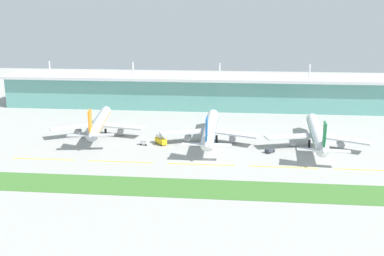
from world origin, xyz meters
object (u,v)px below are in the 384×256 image
Objects in this scene: airliner_middle at (210,129)px; pushback_tug at (270,150)px; airliner_far at (317,134)px; fuel_truck at (161,140)px; airliner_near at (99,123)px; baggage_cart at (144,143)px.

airliner_middle is 32.08m from pushback_tug.
airliner_far is at bearing -4.42° from airliner_middle.
fuel_truck is at bearing -163.42° from airliner_middle.
airliner_near is at bearing 174.65° from airliner_far.
airliner_near is 36.66m from fuel_truck.
airliner_far reaches higher than baggage_cart.
pushback_tug is (85.14, -21.17, -5.35)m from airliner_near.
pushback_tug is at bearing -8.94° from fuel_truck.
pushback_tug is (51.16, -8.05, -1.16)m from fuel_truck.
airliner_far is (107.35, -10.05, 0.01)m from airliner_near.
airliner_middle is 1.01× the size of airliner_far.
pushback_tug is (-22.21, -11.11, -5.35)m from airliner_far.
airliner_middle is at bearing 16.58° from fuel_truck.
pushback_tug is (58.76, -5.86, -0.16)m from baggage_cart.
baggage_cart is at bearing -176.29° from airliner_far.
airliner_far is 9.37× the size of fuel_truck.
airliner_near reaches higher than baggage_cart.
airliner_near is 87.90m from pushback_tug.
airliner_far reaches higher than fuel_truck.
airliner_far is at bearing 26.58° from pushback_tug.
baggage_cart is (-30.90, -9.12, -5.19)m from airliner_middle.
fuel_truck is 1.48× the size of pushback_tug.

